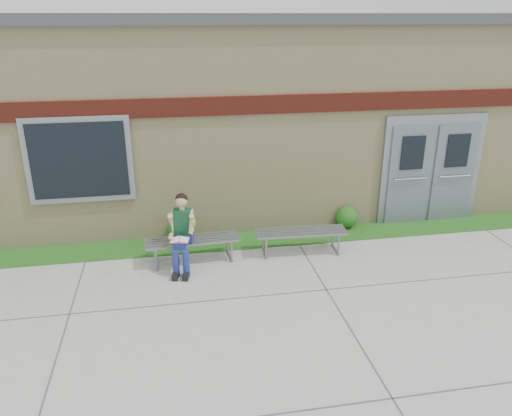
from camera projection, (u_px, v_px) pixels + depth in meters
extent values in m
plane|color=#9E9E99|center=(273.00, 313.00, 7.48)|extent=(80.00, 80.00, 0.00)
cube|color=#244D14|center=(246.00, 240.00, 9.86)|extent=(16.00, 0.80, 0.02)
cube|color=beige|center=(223.00, 109.00, 12.25)|extent=(16.00, 6.00, 4.00)
cube|color=#3F3F42|center=(221.00, 18.00, 11.49)|extent=(16.20, 6.20, 0.20)
cube|color=maroon|center=(241.00, 105.00, 9.26)|extent=(16.00, 0.06, 0.35)
cube|color=gray|center=(79.00, 160.00, 9.08)|extent=(1.90, 0.08, 1.60)
cube|color=black|center=(79.00, 161.00, 9.04)|extent=(1.70, 0.04, 1.40)
cube|color=gray|center=(431.00, 169.00, 10.44)|extent=(2.20, 0.08, 2.30)
cube|color=slate|center=(409.00, 176.00, 10.34)|extent=(0.92, 0.06, 2.10)
cube|color=slate|center=(453.00, 173.00, 10.51)|extent=(0.92, 0.06, 2.10)
cube|color=gray|center=(193.00, 240.00, 8.90)|extent=(1.70, 0.57, 0.03)
cube|color=gray|center=(155.00, 254.00, 8.87)|extent=(0.07, 0.47, 0.38)
cube|color=gray|center=(230.00, 249.00, 9.09)|extent=(0.07, 0.47, 0.38)
cube|color=gray|center=(301.00, 232.00, 9.23)|extent=(1.71, 0.57, 0.03)
cube|color=gray|center=(265.00, 246.00, 9.20)|extent=(0.07, 0.47, 0.38)
cube|color=gray|center=(335.00, 240.00, 9.42)|extent=(0.07, 0.47, 0.38)
cube|color=navy|center=(184.00, 237.00, 8.80)|extent=(0.37, 0.30, 0.16)
cube|color=#103E22|center=(183.00, 222.00, 8.67)|extent=(0.35, 0.26, 0.45)
sphere|color=tan|center=(181.00, 201.00, 8.52)|extent=(0.24, 0.24, 0.21)
sphere|color=black|center=(181.00, 199.00, 8.53)|extent=(0.25, 0.25, 0.21)
cylinder|color=navy|center=(176.00, 242.00, 8.56)|extent=(0.23, 0.43, 0.15)
cylinder|color=navy|center=(186.00, 242.00, 8.55)|extent=(0.23, 0.43, 0.15)
cylinder|color=navy|center=(176.00, 263.00, 8.44)|extent=(0.12, 0.12, 0.49)
cylinder|color=navy|center=(186.00, 263.00, 8.44)|extent=(0.12, 0.12, 0.49)
cube|color=black|center=(176.00, 275.00, 8.45)|extent=(0.15, 0.27, 0.10)
cube|color=black|center=(186.00, 275.00, 8.45)|extent=(0.15, 0.27, 0.10)
cylinder|color=tan|center=(171.00, 220.00, 8.60)|extent=(0.13, 0.23, 0.26)
cylinder|color=tan|center=(193.00, 220.00, 8.59)|extent=(0.13, 0.23, 0.26)
cube|color=white|center=(180.00, 240.00, 8.41)|extent=(0.34, 0.27, 0.01)
cube|color=#DA5274|center=(180.00, 240.00, 8.41)|extent=(0.34, 0.28, 0.01)
sphere|color=#6AC434|center=(193.00, 222.00, 8.46)|extent=(0.08, 0.08, 0.08)
sphere|color=#244D14|center=(179.00, 229.00, 9.79)|extent=(0.45, 0.45, 0.45)
sphere|color=#244D14|center=(347.00, 217.00, 10.36)|extent=(0.45, 0.45, 0.45)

